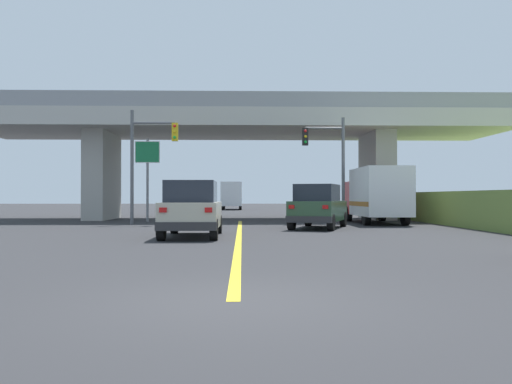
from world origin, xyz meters
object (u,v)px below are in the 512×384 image
Objects in this scene: suv_lead at (192,209)px; suv_crossing at (318,206)px; box_truck at (376,195)px; highway_sign at (147,161)px; semi_truck_distant at (232,195)px; traffic_signal_nearside at (330,156)px; traffic_signal_farside at (147,153)px.

suv_lead is 0.92× the size of suv_crossing.
highway_sign is at bearing 169.09° from box_truck.
highway_sign is (-9.06, 6.97, 2.55)m from suv_crossing.
semi_truck_distant is (-8.54, 32.30, 0.05)m from box_truck.
highway_sign is at bearing 161.70° from suv_crossing.
suv_lead is 7.32m from suv_crossing.
suv_crossing is 37.09m from semi_truck_distant.
traffic_signal_nearside is (6.66, 9.88, 2.68)m from suv_lead.
traffic_signal_nearside is 32.58m from semi_truck_distant.
box_truck reaches higher than suv_lead.
suv_crossing is at bearing 43.48° from suv_lead.
suv_lead is 12.21m from traffic_signal_nearside.
traffic_signal_farside is 0.88× the size of semi_truck_distant.
suv_lead is 12.83m from highway_sign.
semi_truck_distant reaches higher than box_truck.
traffic_signal_farside reaches higher than traffic_signal_nearside.
suv_crossing is 0.72× the size of semi_truck_distant.
semi_truck_distant is at bearing 104.80° from box_truck.
suv_lead is 41.83m from semi_truck_distant.
box_truck is 13.27m from highway_sign.
semi_truck_distant is at bearing 81.71° from highway_sign.
box_truck is 1.15× the size of traffic_signal_nearside.
highway_sign is (-0.51, 3.11, -0.23)m from traffic_signal_farside.
traffic_signal_nearside is 9.95m from traffic_signal_farside.
suv_crossing is 0.85× the size of traffic_signal_nearside.
semi_truck_distant is (-6.07, 31.94, -2.06)m from traffic_signal_nearside.
suv_lead is 0.68× the size of box_truck.
traffic_signal_farside is at bearing 175.01° from suv_crossing.
box_truck is 1.38× the size of highway_sign.
suv_crossing is (5.31, 5.04, -0.00)m from suv_lead.
traffic_signal_nearside is at bearing 56.00° from suv_lead.
suv_lead is 0.76× the size of traffic_signal_farside.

